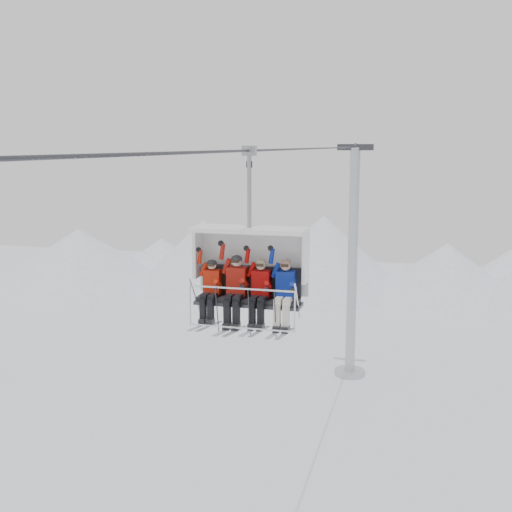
% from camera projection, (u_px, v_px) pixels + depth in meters
% --- Properties ---
extents(ridgeline, '(72.00, 21.00, 7.00)m').
position_uv_depth(ridgeline, '(358.00, 266.00, 56.97)').
color(ridgeline, white).
rests_on(ridgeline, ground).
extents(lift_tower_right, '(2.00, 1.80, 13.48)m').
position_uv_depth(lift_tower_right, '(352.00, 279.00, 36.95)').
color(lift_tower_right, '#ABAEB3').
rests_on(lift_tower_right, ground).
extents(haul_cable, '(0.06, 50.00, 0.06)m').
position_uv_depth(haul_cable, '(256.00, 150.00, 14.69)').
color(haul_cable, '#313136').
rests_on(haul_cable, lift_tower_left).
extents(chairlift_carrier, '(2.61, 1.17, 3.98)m').
position_uv_depth(chairlift_carrier, '(251.00, 264.00, 14.69)').
color(chairlift_carrier, black).
rests_on(chairlift_carrier, haul_cable).
extents(skier_far_left, '(0.38, 1.69, 1.53)m').
position_uv_depth(skier_far_left, '(211.00, 288.00, 14.70)').
color(skier_far_left, red).
rests_on(skier_far_left, chairlift_carrier).
extents(skier_center_left, '(0.44, 1.69, 1.74)m').
position_uv_depth(skier_center_left, '(236.00, 287.00, 14.55)').
color(skier_center_left, '#A4170E').
rests_on(skier_center_left, chairlift_carrier).
extents(skier_center_right, '(0.41, 1.69, 1.63)m').
position_uv_depth(skier_center_right, '(260.00, 290.00, 14.41)').
color(skier_center_right, '#A70806').
rests_on(skier_center_right, chairlift_carrier).
extents(skier_far_right, '(0.42, 1.69, 1.66)m').
position_uv_depth(skier_far_right, '(285.00, 291.00, 14.27)').
color(skier_far_right, navy).
rests_on(skier_far_right, chairlift_carrier).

